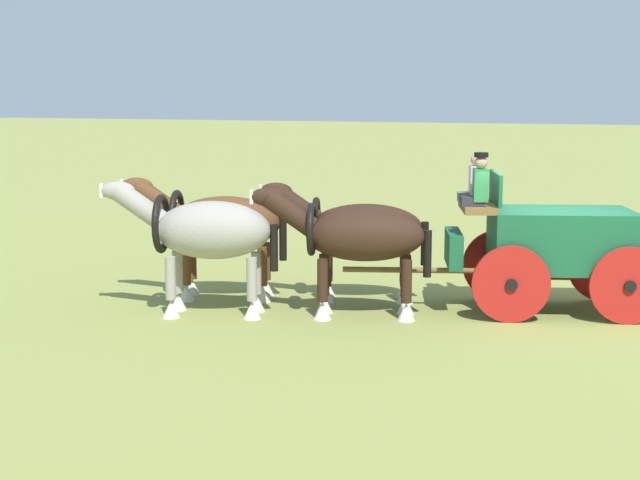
{
  "coord_description": "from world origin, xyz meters",
  "views": [
    {
      "loc": [
        -2.45,
        16.27,
        3.76
      ],
      "look_at": [
        4.03,
        1.27,
        1.2
      ],
      "focal_mm": 51.94,
      "sensor_mm": 36.0,
      "label": 1
    }
  ],
  "objects_px": {
    "show_wagon": "(552,242)",
    "draft_horse_lead_near": "(206,233)",
    "draft_horse_rear_near": "(356,239)",
    "draft_horse_rear_off": "(358,230)",
    "draft_horse_lead_off": "(219,225)"
  },
  "relations": [
    {
      "from": "show_wagon",
      "to": "draft_horse_lead_near",
      "type": "height_order",
      "value": "show_wagon"
    },
    {
      "from": "draft_horse_lead_near",
      "to": "show_wagon",
      "type": "bearing_deg",
      "value": -154.2
    },
    {
      "from": "show_wagon",
      "to": "draft_horse_rear_near",
      "type": "distance_m",
      "value": 3.46
    },
    {
      "from": "draft_horse_rear_near",
      "to": "draft_horse_lead_near",
      "type": "distance_m",
      "value": 2.58
    },
    {
      "from": "show_wagon",
      "to": "draft_horse_lead_near",
      "type": "relative_size",
      "value": 1.83
    },
    {
      "from": "draft_horse_rear_near",
      "to": "draft_horse_rear_off",
      "type": "relative_size",
      "value": 0.99
    },
    {
      "from": "show_wagon",
      "to": "draft_horse_lead_near",
      "type": "bearing_deg",
      "value": 25.8
    },
    {
      "from": "draft_horse_rear_near",
      "to": "draft_horse_lead_off",
      "type": "bearing_deg",
      "value": -7.12
    },
    {
      "from": "draft_horse_rear_near",
      "to": "draft_horse_lead_off",
      "type": "xyz_separation_m",
      "value": [
        2.87,
        -0.36,
        0.04
      ]
    },
    {
      "from": "show_wagon",
      "to": "draft_horse_rear_near",
      "type": "height_order",
      "value": "show_wagon"
    },
    {
      "from": "show_wagon",
      "to": "draft_horse_lead_off",
      "type": "bearing_deg",
      "value": 13.38
    },
    {
      "from": "draft_horse_rear_near",
      "to": "draft_horse_lead_off",
      "type": "relative_size",
      "value": 0.99
    },
    {
      "from": "show_wagon",
      "to": "draft_horse_rear_off",
      "type": "distance_m",
      "value": 3.46
    },
    {
      "from": "show_wagon",
      "to": "draft_horse_rear_near",
      "type": "bearing_deg",
      "value": 30.43
    },
    {
      "from": "draft_horse_rear_near",
      "to": "draft_horse_lead_off",
      "type": "height_order",
      "value": "draft_horse_lead_off"
    }
  ]
}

